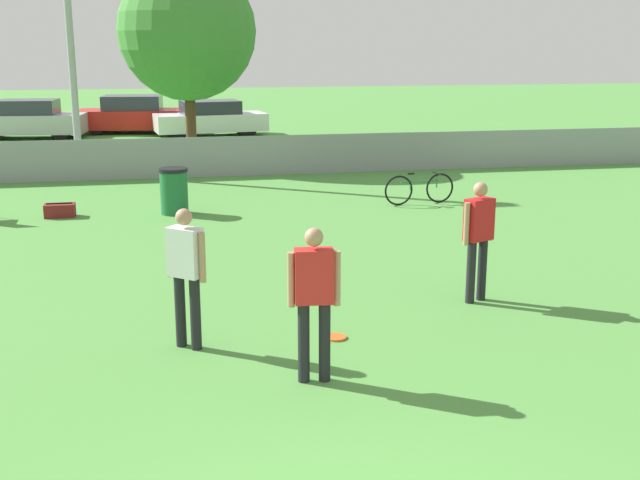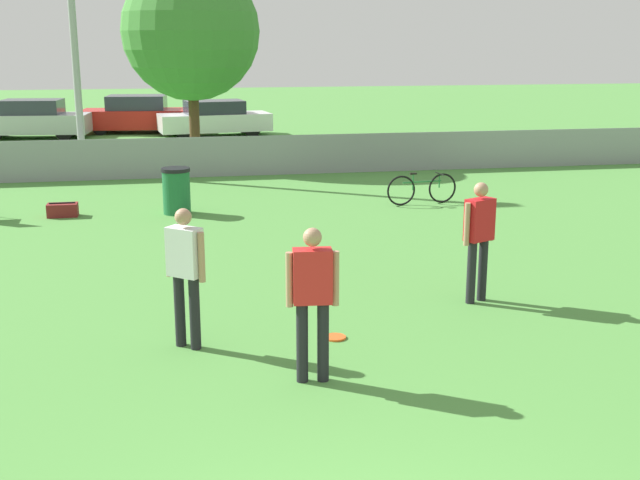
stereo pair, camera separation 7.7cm
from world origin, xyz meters
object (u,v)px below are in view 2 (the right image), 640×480
Objects in this scene: tree_near_pole at (191,31)px; player_defender_red at (313,293)px; trash_bin at (176,191)px; gear_bag_sideline at (63,210)px; parked_car_white at (215,119)px; frisbee_disc at (335,337)px; bicycle_sideline at (422,189)px; player_thrower_red at (479,233)px; parked_car_silver at (33,120)px; player_receiver_white at (185,268)px; parked_car_red at (137,115)px.

tree_near_pole reaches higher than player_defender_red.
trash_bin is 2.44m from gear_bag_sideline.
tree_near_pole is 9.54× the size of gear_bag_sideline.
frisbee_disc is at bearing -97.32° from parked_car_white.
frisbee_disc is 9.19m from gear_bag_sideline.
tree_near_pole is 7.41m from parked_car_white.
frisbee_disc is at bearing -121.77° from bicycle_sideline.
trash_bin is at bearing -104.45° from parked_car_white.
tree_near_pole is at bearing 97.48° from player_defender_red.
trash_bin is 0.22× the size of parked_car_white.
tree_near_pole reaches higher than frisbee_disc.
player_thrower_red is 7.09m from bicycle_sideline.
player_defender_red is at bearing -121.49° from bicycle_sideline.
gear_bag_sideline is at bearing -73.63° from parked_car_silver.
trash_bin is (-4.16, 6.93, -0.51)m from player_thrower_red.
player_receiver_white is 0.39× the size of parked_car_white.
parked_car_red reaches higher than gear_bag_sideline.
player_defender_red reaches higher than parked_car_silver.
parked_car_white is (1.66, 14.34, 0.17)m from trash_bin.
trash_bin is at bearing 129.79° from player_receiver_white.
frisbee_disc is 8.23m from trash_bin.
player_defender_red is 10.12m from gear_bag_sideline.
player_thrower_red reaches higher than parked_car_silver.
frisbee_disc is 0.44× the size of gear_bag_sideline.
player_receiver_white reaches higher than parked_car_silver.
bicycle_sideline is 14.86m from parked_car_white.
tree_near_pole is at bearing -44.94° from parked_car_silver.
gear_bag_sideline is (-6.57, 7.06, -0.87)m from player_thrower_red.
player_defender_red is 1.67m from frisbee_disc.
parked_car_white is at bearing 71.57° from player_thrower_red.
player_receiver_white is 0.38× the size of parked_car_red.
parked_car_red is at bearing 140.71° from parked_car_white.
player_thrower_red is 0.40× the size of parked_car_silver.
tree_near_pole is at bearing -70.81° from parked_car_red.
player_receiver_white is 1.02× the size of bicycle_sideline.
gear_bag_sideline is 0.15× the size of parked_car_silver.
tree_near_pole is at bearing 115.07° from bicycle_sideline.
player_defender_red reaches higher than parked_car_white.
player_thrower_red is 1.02× the size of bicycle_sideline.
frisbee_disc is 0.06× the size of parked_car_silver.
parked_car_white is at bearing 98.11° from bicycle_sideline.
parked_car_silver is at bearing -156.14° from parked_car_red.
parked_car_red is 3.52m from parked_car_white.
frisbee_disc is 0.28× the size of trash_bin.
gear_bag_sideline is 16.09m from parked_car_red.
player_thrower_red is 8.10m from trash_bin.
parked_car_white is at bearing 125.41° from player_receiver_white.
tree_near_pole is 1.32× the size of parked_car_red.
parked_car_red is at bearing 106.02° from bicycle_sideline.
parked_car_white reaches higher than trash_bin.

